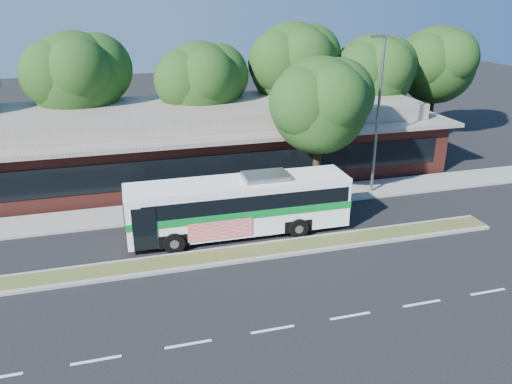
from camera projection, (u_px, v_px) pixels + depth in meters
ground at (239, 262)px, 22.13m from camera, size 120.00×120.00×0.00m
median_strip at (236, 254)px, 22.64m from camera, size 26.00×1.10×0.15m
sidewalk at (212, 206)px, 27.85m from camera, size 44.00×2.60×0.12m
plaza_building at (192, 140)px, 32.99m from camera, size 33.20×11.20×4.45m
lamp_post at (378, 112)px, 28.09m from camera, size 0.93×0.18×9.07m
tree_bg_b at (83, 75)px, 32.71m from camera, size 6.69×6.00×9.00m
tree_bg_c at (206, 81)px, 33.99m from camera, size 6.24×5.60×8.26m
tree_bg_d at (298, 63)px, 36.35m from camera, size 6.91×6.20×9.37m
tree_bg_e at (378, 71)px, 37.18m from camera, size 6.47×5.80×8.50m
tree_bg_f at (440, 63)px, 39.46m from camera, size 6.69×6.00×8.92m
transit_bus at (240, 202)px, 24.15m from camera, size 10.85×2.63×3.04m
sidewalk_tree at (325, 103)px, 27.14m from camera, size 5.88×5.27×8.10m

